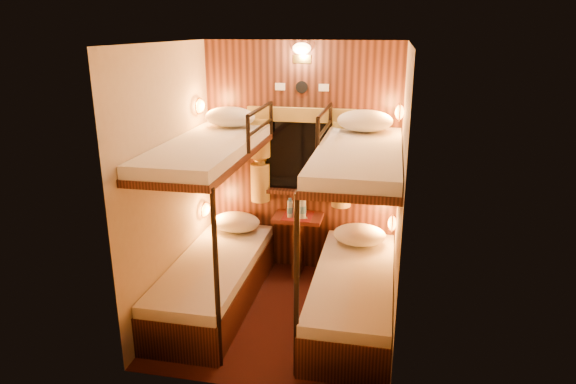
% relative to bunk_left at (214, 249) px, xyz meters
% --- Properties ---
extents(floor, '(2.10, 2.10, 0.00)m').
position_rel_bunk_left_xyz_m(floor, '(0.65, -0.07, -0.56)').
color(floor, '#38180F').
rests_on(floor, ground).
extents(ceiling, '(2.10, 2.10, 0.00)m').
position_rel_bunk_left_xyz_m(ceiling, '(0.65, -0.07, 1.84)').
color(ceiling, silver).
rests_on(ceiling, wall_back).
extents(wall_back, '(2.40, 0.00, 2.40)m').
position_rel_bunk_left_xyz_m(wall_back, '(0.65, 0.98, 0.64)').
color(wall_back, '#C6B293').
rests_on(wall_back, floor).
extents(wall_front, '(2.40, 0.00, 2.40)m').
position_rel_bunk_left_xyz_m(wall_front, '(0.65, -1.12, 0.64)').
color(wall_front, '#C6B293').
rests_on(wall_front, floor).
extents(wall_left, '(0.00, 2.40, 2.40)m').
position_rel_bunk_left_xyz_m(wall_left, '(-0.35, -0.07, 0.64)').
color(wall_left, '#C6B293').
rests_on(wall_left, floor).
extents(wall_right, '(0.00, 2.40, 2.40)m').
position_rel_bunk_left_xyz_m(wall_right, '(1.65, -0.07, 0.64)').
color(wall_right, '#C6B293').
rests_on(wall_right, floor).
extents(back_panel, '(2.00, 0.03, 2.40)m').
position_rel_bunk_left_xyz_m(back_panel, '(0.65, 0.97, 0.64)').
color(back_panel, black).
rests_on(back_panel, floor).
extents(bunk_left, '(0.72, 1.90, 1.82)m').
position_rel_bunk_left_xyz_m(bunk_left, '(0.00, 0.00, 0.00)').
color(bunk_left, black).
rests_on(bunk_left, floor).
extents(bunk_right, '(0.72, 1.90, 1.82)m').
position_rel_bunk_left_xyz_m(bunk_right, '(1.30, 0.00, 0.00)').
color(bunk_right, black).
rests_on(bunk_right, floor).
extents(window, '(1.00, 0.12, 0.79)m').
position_rel_bunk_left_xyz_m(window, '(0.65, 0.94, 0.62)').
color(window, black).
rests_on(window, back_panel).
extents(curtains, '(1.10, 0.22, 1.00)m').
position_rel_bunk_left_xyz_m(curtains, '(0.65, 0.90, 0.71)').
color(curtains, olive).
rests_on(curtains, back_panel).
extents(back_fixtures, '(0.54, 0.09, 0.48)m').
position_rel_bunk_left_xyz_m(back_fixtures, '(0.65, 0.93, 1.69)').
color(back_fixtures, black).
rests_on(back_fixtures, back_panel).
extents(reading_lamps, '(2.00, 0.20, 1.25)m').
position_rel_bunk_left_xyz_m(reading_lamps, '(0.65, 0.63, 0.68)').
color(reading_lamps, orange).
rests_on(reading_lamps, wall_left).
extents(table, '(0.50, 0.34, 0.66)m').
position_rel_bunk_left_xyz_m(table, '(0.65, 0.78, -0.14)').
color(table, '#5B2714').
rests_on(table, floor).
extents(bottle_left, '(0.06, 0.06, 0.21)m').
position_rel_bunk_left_xyz_m(bottle_left, '(0.58, 0.72, 0.18)').
color(bottle_left, '#99BFE5').
rests_on(bottle_left, table).
extents(bottle_right, '(0.07, 0.07, 0.26)m').
position_rel_bunk_left_xyz_m(bottle_right, '(0.71, 0.72, 0.20)').
color(bottle_right, '#99BFE5').
rests_on(bottle_right, table).
extents(sachet_a, '(0.09, 0.08, 0.01)m').
position_rel_bunk_left_xyz_m(sachet_a, '(0.72, 0.72, 0.09)').
color(sachet_a, silver).
rests_on(sachet_a, table).
extents(sachet_b, '(0.08, 0.06, 0.00)m').
position_rel_bunk_left_xyz_m(sachet_b, '(0.73, 0.80, 0.09)').
color(sachet_b, silver).
rests_on(sachet_b, table).
extents(pillow_lower_left, '(0.51, 0.37, 0.20)m').
position_rel_bunk_left_xyz_m(pillow_lower_left, '(-0.00, 0.71, -0.00)').
color(pillow_lower_left, silver).
rests_on(pillow_lower_left, bunk_left).
extents(pillow_lower_right, '(0.52, 0.37, 0.20)m').
position_rel_bunk_left_xyz_m(pillow_lower_right, '(1.30, 0.62, 0.00)').
color(pillow_lower_right, silver).
rests_on(pillow_lower_right, bunk_right).
extents(pillow_upper_left, '(0.50, 0.35, 0.19)m').
position_rel_bunk_left_xyz_m(pillow_upper_left, '(-0.00, 0.63, 1.13)').
color(pillow_upper_left, silver).
rests_on(pillow_upper_left, bunk_left).
extents(pillow_upper_right, '(0.52, 0.37, 0.20)m').
position_rel_bunk_left_xyz_m(pillow_upper_right, '(1.30, 0.65, 1.13)').
color(pillow_upper_right, silver).
rests_on(pillow_upper_right, bunk_right).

